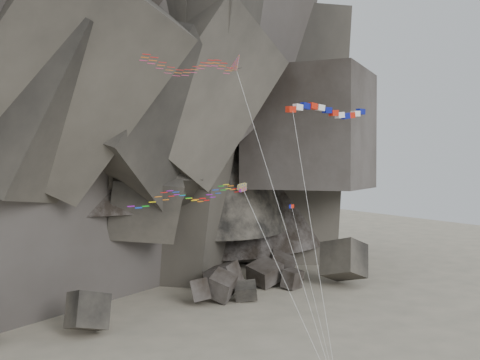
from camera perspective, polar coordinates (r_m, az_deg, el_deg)
headland at (r=118.95m, az=-18.64°, el=11.75°), size 110.00×70.00×84.00m
boulder_field at (r=96.37m, az=0.47°, el=-9.84°), size 67.04×15.23×8.75m
delta_kite at (r=53.55m, az=-5.06°, el=10.82°), size 14.61×10.55×31.07m
banner_kite at (r=57.99m, az=8.42°, el=6.39°), size 10.27×5.74×26.49m
parafoil_kite at (r=52.07m, az=-5.20°, el=-1.47°), size 16.74×9.19×19.04m
pennant_kite at (r=58.13m, az=5.65°, el=-5.66°), size 1.63×8.15×16.75m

